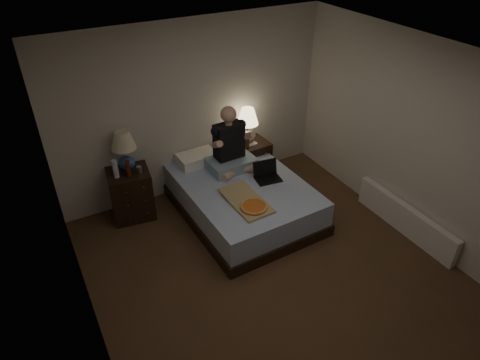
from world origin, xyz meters
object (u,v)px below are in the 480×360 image
laptop (268,172)px  radiator (405,219)px  nightstand_left (131,194)px  person (231,139)px  lamp_right (247,126)px  bed (243,198)px  soda_can (139,170)px  beer_bottle_right (247,142)px  pizza_box (254,207)px  water_bottle (115,169)px  lamp_left (125,151)px  nightstand_right (251,160)px  beer_bottle_left (128,169)px

laptop → radiator: 1.90m
nightstand_left → person: person is taller
lamp_right → radiator: size_ratio=0.35×
bed → radiator: (1.68, -1.38, -0.05)m
nightstand_left → soda_can: soda_can is taller
beer_bottle_right → pizza_box: (-0.57, -1.17, -0.21)m
nightstand_left → laptop: size_ratio=2.08×
water_bottle → person: person is taller
lamp_left → soda_can: lamp_left is taller
bed → laptop: bearing=-17.9°
water_bottle → nightstand_left: bearing=18.8°
soda_can → beer_bottle_right: size_ratio=0.43×
soda_can → radiator: bearing=-34.2°
nightstand_right → radiator: (1.12, -2.10, -0.12)m
laptop → nightstand_left: bearing=162.5°
bed → lamp_left: size_ratio=3.59×
nightstand_left → water_bottle: size_ratio=2.82×
beer_bottle_right → pizza_box: 1.32m
water_bottle → bed: bearing=-23.1°
nightstand_right → water_bottle: size_ratio=2.53×
lamp_left → beer_bottle_left: bearing=-99.9°
person → laptop: bearing=-61.8°
radiator → laptop: bearing=136.3°
beer_bottle_right → radiator: 2.41m
beer_bottle_right → pizza_box: size_ratio=0.30×
pizza_box → radiator: bearing=-25.7°
lamp_left → radiator: 3.78m
bed → beer_bottle_right: 0.87m
beer_bottle_right → lamp_left: bearing=174.1°
bed → nightstand_right: bearing=50.8°
nightstand_left → laptop: 1.89m
nightstand_right → soda_can: 1.84m
pizza_box → radiator: 2.04m
beer_bottle_right → person: size_ratio=0.25×
lamp_left → beer_bottle_left: 0.24m
lamp_left → beer_bottle_right: size_ratio=2.43×
nightstand_right → person: person is taller
bed → soda_can: 1.45m
soda_can → nightstand_left: bearing=143.5°
nightstand_left → laptop: laptop is taller
lamp_left → beer_bottle_right: bearing=-5.9°
nightstand_left → beer_bottle_right: size_ratio=3.07×
person → beer_bottle_left: bearing=170.1°
lamp_left → pizza_box: size_ratio=0.74×
beer_bottle_left → pizza_box: 1.70m
bed → radiator: bearing=-41.0°
bed → nightstand_right: size_ratio=3.18×
bed → beer_bottle_right: size_ratio=8.74×
bed → pizza_box: size_ratio=2.65×
laptop → bed: bearing=171.4°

